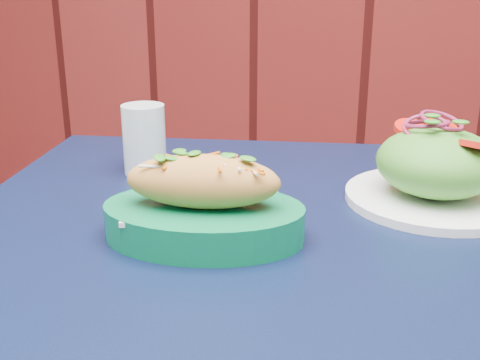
# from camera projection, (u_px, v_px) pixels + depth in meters

# --- Properties ---
(cafe_table) EXTENTS (0.93, 0.93, 0.75)m
(cafe_table) POSITION_uv_depth(u_px,v_px,m) (259.00, 287.00, 0.79)
(cafe_table) COLOR black
(cafe_table) RESTS_ON ground
(banh_mi_basket) EXTENTS (0.26, 0.20, 0.11)m
(banh_mi_basket) POSITION_uv_depth(u_px,v_px,m) (204.00, 206.00, 0.71)
(banh_mi_basket) COLOR #086A3D
(banh_mi_basket) RESTS_ON cafe_table
(salad_plate) EXTENTS (0.24, 0.24, 0.12)m
(salad_plate) POSITION_uv_depth(u_px,v_px,m) (437.00, 169.00, 0.82)
(salad_plate) COLOR white
(salad_plate) RESTS_ON cafe_table
(water_glass) EXTENTS (0.07, 0.07, 0.11)m
(water_glass) POSITION_uv_depth(u_px,v_px,m) (144.00, 139.00, 0.94)
(water_glass) COLOR silver
(water_glass) RESTS_ON cafe_table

